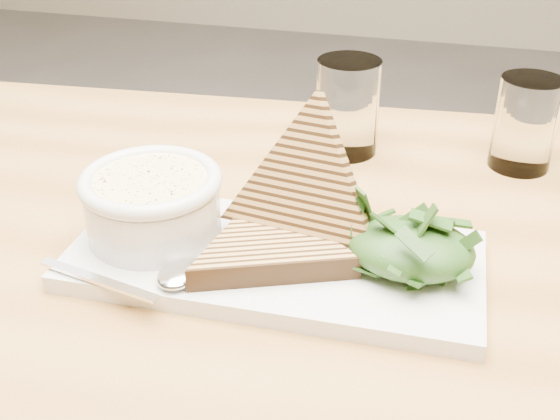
% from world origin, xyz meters
% --- Properties ---
extents(table_top, '(1.37, 0.97, 0.04)m').
position_xyz_m(table_top, '(0.20, -0.14, 0.70)').
color(table_top, '#B0803E').
rests_on(table_top, ground).
extents(table_leg_bl, '(0.06, 0.06, 0.68)m').
position_xyz_m(table_leg_bl, '(-0.41, 0.25, 0.34)').
color(table_leg_bl, '#B0803E').
rests_on(table_leg_bl, ground).
extents(platter, '(0.37, 0.17, 0.02)m').
position_xyz_m(platter, '(0.07, -0.12, 0.73)').
color(platter, silver).
rests_on(platter, table_top).
extents(soup_bowl, '(0.12, 0.12, 0.05)m').
position_xyz_m(soup_bowl, '(-0.05, -0.11, 0.76)').
color(soup_bowl, silver).
rests_on(soup_bowl, platter).
extents(soup, '(0.10, 0.10, 0.01)m').
position_xyz_m(soup, '(-0.05, -0.11, 0.79)').
color(soup, '#F4E193').
rests_on(soup, soup_bowl).
extents(bowl_rim, '(0.13, 0.13, 0.01)m').
position_xyz_m(bowl_rim, '(-0.05, -0.11, 0.79)').
color(bowl_rim, silver).
rests_on(bowl_rim, soup_bowl).
extents(sandwich_flat, '(0.22, 0.22, 0.02)m').
position_xyz_m(sandwich_flat, '(0.06, -0.12, 0.75)').
color(sandwich_flat, '#B88849').
rests_on(sandwich_flat, platter).
extents(sandwich_lean, '(0.19, 0.17, 0.19)m').
position_xyz_m(sandwich_lean, '(0.09, -0.09, 0.79)').
color(sandwich_lean, '#B88849').
rests_on(sandwich_lean, sandwich_flat).
extents(salad_base, '(0.11, 0.09, 0.04)m').
position_xyz_m(salad_base, '(0.19, -0.11, 0.76)').
color(salad_base, black).
rests_on(salad_base, platter).
extents(arugula_pile, '(0.11, 0.10, 0.05)m').
position_xyz_m(arugula_pile, '(0.19, -0.11, 0.76)').
color(arugula_pile, '#346423').
rests_on(arugula_pile, platter).
extents(spoon_bowl, '(0.04, 0.05, 0.01)m').
position_xyz_m(spoon_bowl, '(0.00, -0.17, 0.74)').
color(spoon_bowl, silver).
rests_on(spoon_bowl, platter).
extents(spoon_handle, '(0.12, 0.03, 0.00)m').
position_xyz_m(spoon_handle, '(-0.06, -0.20, 0.74)').
color(spoon_handle, silver).
rests_on(spoon_handle, platter).
extents(glass_near, '(0.07, 0.07, 0.11)m').
position_xyz_m(glass_near, '(0.09, 0.14, 0.78)').
color(glass_near, white).
rests_on(glass_near, table_top).
extents(glass_far, '(0.07, 0.07, 0.11)m').
position_xyz_m(glass_far, '(0.29, 0.15, 0.77)').
color(glass_far, white).
rests_on(glass_far, table_top).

